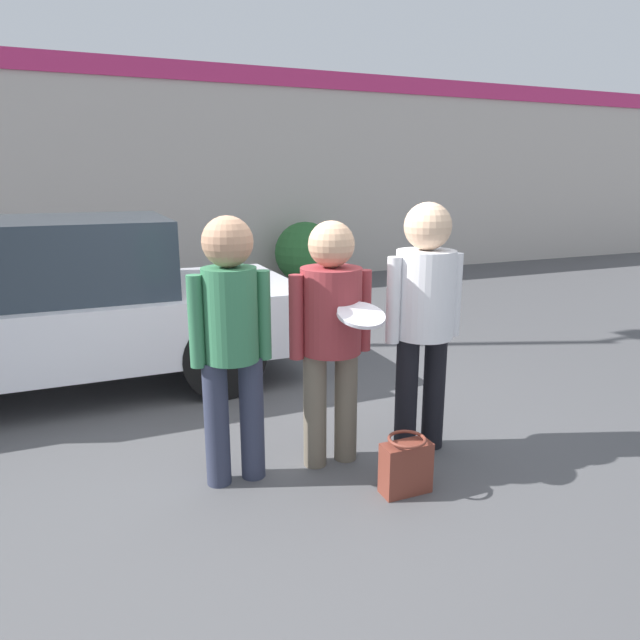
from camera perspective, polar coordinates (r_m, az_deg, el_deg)
ground_plane at (r=3.89m, az=-3.36°, el=-14.16°), size 56.00×56.00×0.00m
storefront_building at (r=10.12m, az=-16.88°, el=13.67°), size 24.00×0.22×3.65m
person_left at (r=3.39m, az=-8.89°, el=-1.17°), size 0.49×0.32×1.64m
person_middle_with_frisbee at (r=3.57m, az=1.14°, el=-0.41°), size 0.55×0.61×1.59m
person_right at (r=3.80m, az=10.38°, el=1.33°), size 0.56×0.39×1.69m
parked_car_near at (r=5.52m, az=-26.10°, el=1.37°), size 4.41×1.86×1.50m
shrub at (r=10.10m, az=-1.48°, el=6.76°), size 1.08×1.08×1.08m
handbag at (r=3.54m, az=8.59°, el=-14.23°), size 0.30×0.23×0.36m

